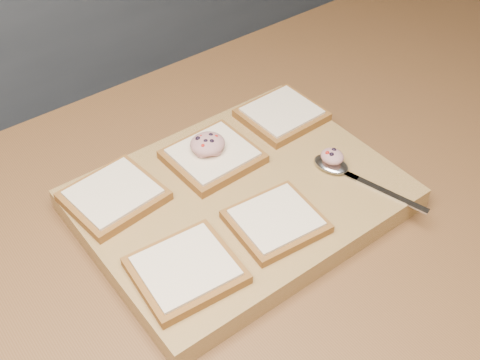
{
  "coord_description": "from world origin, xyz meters",
  "views": [
    {
      "loc": [
        -0.39,
        -0.52,
        1.57
      ],
      "look_at": [
        -0.0,
        -0.01,
        0.96
      ],
      "focal_mm": 45.0,
      "sensor_mm": 36.0,
      "label": 1
    }
  ],
  "objects_px": {
    "tuna_salad_dollop": "(207,144)",
    "cutting_board": "(240,199)",
    "bread_far_center": "(213,156)",
    "spoon": "(339,168)"
  },
  "relations": [
    {
      "from": "bread_far_center",
      "to": "tuna_salad_dollop",
      "type": "bearing_deg",
      "value": 119.73
    },
    {
      "from": "cutting_board",
      "to": "spoon",
      "type": "bearing_deg",
      "value": -21.41
    },
    {
      "from": "cutting_board",
      "to": "tuna_salad_dollop",
      "type": "xyz_separation_m",
      "value": [
        0.0,
        0.09,
        0.05
      ]
    },
    {
      "from": "cutting_board",
      "to": "tuna_salad_dollop",
      "type": "height_order",
      "value": "tuna_salad_dollop"
    },
    {
      "from": "cutting_board",
      "to": "tuna_salad_dollop",
      "type": "distance_m",
      "value": 0.1
    },
    {
      "from": "tuna_salad_dollop",
      "to": "cutting_board",
      "type": "bearing_deg",
      "value": -92.29
    },
    {
      "from": "bread_far_center",
      "to": "tuna_salad_dollop",
      "type": "relative_size",
      "value": 2.43
    },
    {
      "from": "cutting_board",
      "to": "spoon",
      "type": "relative_size",
      "value": 2.38
    },
    {
      "from": "cutting_board",
      "to": "tuna_salad_dollop",
      "type": "relative_size",
      "value": 8.24
    },
    {
      "from": "bread_far_center",
      "to": "tuna_salad_dollop",
      "type": "xyz_separation_m",
      "value": [
        -0.0,
        0.01,
        0.02
      ]
    }
  ]
}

